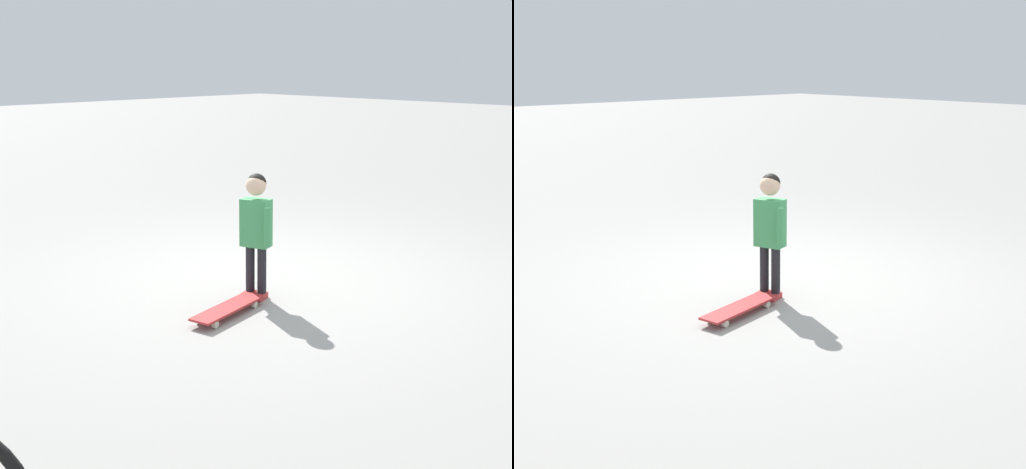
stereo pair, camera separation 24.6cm
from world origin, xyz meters
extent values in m
plane|color=gray|center=(0.00, 0.00, 0.00)|extent=(50.00, 50.00, 0.00)
cylinder|color=black|center=(-0.28, 0.49, 0.24)|extent=(0.08, 0.08, 0.42)
cube|color=#B73333|center=(-0.29, 0.52, 0.03)|extent=(0.12, 0.17, 0.05)
cylinder|color=black|center=(-0.18, 0.53, 0.24)|extent=(0.08, 0.08, 0.42)
cube|color=#B73333|center=(-0.18, 0.56, 0.03)|extent=(0.12, 0.17, 0.05)
cube|color=#3F9959|center=(-0.23, 0.51, 0.65)|extent=(0.27, 0.21, 0.40)
cylinder|color=#3F9959|center=(-0.41, 0.56, 0.65)|extent=(0.06, 0.06, 0.32)
cylinder|color=#3F9959|center=(-0.06, 0.50, 0.65)|extent=(0.06, 0.06, 0.32)
sphere|color=beige|center=(-0.23, 0.51, 0.96)|extent=(0.17, 0.17, 0.17)
sphere|color=black|center=(-0.22, 0.50, 0.98)|extent=(0.16, 0.16, 0.16)
cube|color=#B22D2D|center=(-0.38, 0.97, 0.07)|extent=(0.33, 0.77, 0.02)
cube|color=#B7B7BC|center=(-0.42, 1.23, 0.05)|extent=(0.11, 0.05, 0.02)
cube|color=#B7B7BC|center=(-0.33, 0.71, 0.05)|extent=(0.11, 0.05, 0.02)
cylinder|color=beige|center=(-0.50, 1.21, 0.03)|extent=(0.04, 0.06, 0.06)
cylinder|color=beige|center=(-0.35, 1.24, 0.03)|extent=(0.04, 0.06, 0.06)
cylinder|color=beige|center=(-0.40, 0.70, 0.03)|extent=(0.04, 0.06, 0.06)
cylinder|color=beige|center=(-0.25, 0.73, 0.03)|extent=(0.04, 0.06, 0.06)
camera|label=1|loc=(-4.12, 4.40, 1.96)|focal=48.08mm
camera|label=2|loc=(-4.29, 4.23, 1.96)|focal=48.08mm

